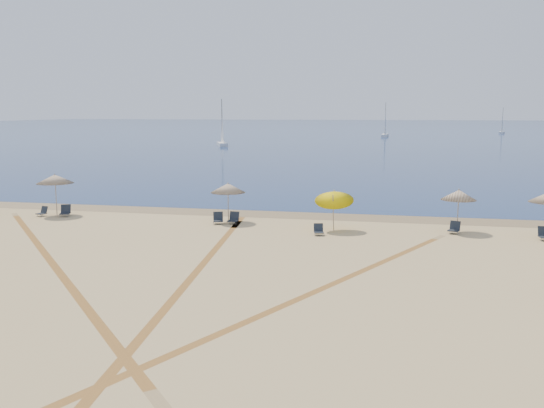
{
  "coord_description": "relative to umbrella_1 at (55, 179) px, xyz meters",
  "views": [
    {
      "loc": [
        6.63,
        -12.27,
        6.57
      ],
      "look_at": [
        0.0,
        20.0,
        1.3
      ],
      "focal_mm": 38.51,
      "sensor_mm": 36.0,
      "label": 1
    }
  ],
  "objects": [
    {
      "name": "sailboat_2",
      "position": [
        52.54,
        150.47,
        -0.01
      ],
      "size": [
        2.55,
        5.26,
        7.6
      ],
      "rotation": [
        0.0,
        0.0,
        -0.26
      ],
      "color": "white",
      "rests_on": "ocean"
    },
    {
      "name": "chair_4",
      "position": [
        10.94,
        -0.71,
        -2.01
      ],
      "size": [
        0.74,
        0.8,
        0.68
      ],
      "rotation": [
        0.0,
        0.0,
        0.31
      ],
      "color": "black",
      "rests_on": "ground"
    },
    {
      "name": "ocean",
      "position": [
        14.22,
        204.13,
        -2.3
      ],
      "size": [
        500.0,
        500.0,
        0.0
      ],
      "primitive_type": "plane",
      "color": "#0C2151",
      "rests_on": "ground"
    },
    {
      "name": "umbrella_3",
      "position": [
        17.81,
        -1.32,
        -0.37
      ],
      "size": [
        2.16,
        2.22,
        2.56
      ],
      "color": "gray",
      "rests_on": "ground"
    },
    {
      "name": "chair_6",
      "position": [
        17.14,
        -2.68,
        -2.04
      ],
      "size": [
        0.62,
        0.69,
        0.6
      ],
      "rotation": [
        0.0,
        0.0,
        0.23
      ],
      "color": "black",
      "rests_on": "ground"
    },
    {
      "name": "ground",
      "position": [
        14.22,
        -20.87,
        -2.31
      ],
      "size": [
        160.0,
        160.0,
        0.0
      ],
      "primitive_type": "plane",
      "color": "tan",
      "rests_on": "ground"
    },
    {
      "name": "chair_5",
      "position": [
        11.83,
        -0.49,
        -2.01
      ],
      "size": [
        0.6,
        0.7,
        0.69
      ],
      "rotation": [
        0.0,
        0.0,
        -0.05
      ],
      "color": "black",
      "rests_on": "ground"
    },
    {
      "name": "sailboat_0",
      "position": [
        18.97,
        120.55,
        0.34
      ],
      "size": [
        1.88,
        5.96,
        8.75
      ],
      "rotation": [
        0.0,
        0.0,
        -0.07
      ],
      "color": "white",
      "rests_on": "ocean"
    },
    {
      "name": "tire_tracks",
      "position": [
        12.31,
        -12.33,
        -2.31
      ],
      "size": [
        49.86,
        43.06,
        0.0
      ],
      "color": "tan",
      "rests_on": "ground"
    },
    {
      "name": "chair_3",
      "position": [
        0.78,
        -0.28,
        -1.99
      ],
      "size": [
        0.8,
        0.86,
        0.72
      ],
      "rotation": [
        0.0,
        0.0,
        0.34
      ],
      "color": "black",
      "rests_on": "ground"
    },
    {
      "name": "umbrella_2",
      "position": [
        11.38,
        -0.05,
        -0.27
      ],
      "size": [
        2.08,
        2.08,
        2.39
      ],
      "color": "gray",
      "rests_on": "ground"
    },
    {
      "name": "chair_2",
      "position": [
        -0.67,
        -0.52,
        -2.04
      ],
      "size": [
        0.66,
        0.71,
        0.61
      ],
      "rotation": [
        0.0,
        0.0,
        -0.29
      ],
      "color": "black",
      "rests_on": "ground"
    },
    {
      "name": "wet_sand",
      "position": [
        14.22,
        3.13,
        -2.31
      ],
      "size": [
        500.0,
        500.0,
        0.0
      ],
      "primitive_type": "plane",
      "color": "olive",
      "rests_on": "ground"
    },
    {
      "name": "chair_8",
      "position": [
        28.68,
        -1.59,
        -2.01
      ],
      "size": [
        0.62,
        0.71,
        0.69
      ],
      "rotation": [
        0.0,
        0.0,
        0.07
      ],
      "color": "black",
      "rests_on": "ground"
    },
    {
      "name": "umbrella_1",
      "position": [
        0.0,
        0.0,
        0.0
      ],
      "size": [
        2.31,
        2.31,
        2.65
      ],
      "color": "gray",
      "rests_on": "ground"
    },
    {
      "name": "sailboat_1",
      "position": [
        -10.68,
        73.54,
        0.35
      ],
      "size": [
        3.68,
        6.02,
        8.79
      ],
      "rotation": [
        0.0,
        0.0,
        0.4
      ],
      "color": "white",
      "rests_on": "ocean"
    },
    {
      "name": "chair_7",
      "position": [
        24.31,
        -0.8,
        -2.02
      ],
      "size": [
        0.74,
        0.79,
        0.66
      ],
      "rotation": [
        0.0,
        0.0,
        -0.36
      ],
      "color": "black",
      "rests_on": "ground"
    },
    {
      "name": "umbrella_4",
      "position": [
        24.5,
        -0.34,
        -0.26
      ],
      "size": [
        1.9,
        1.9,
        2.39
      ],
      "color": "gray",
      "rests_on": "ground"
    }
  ]
}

